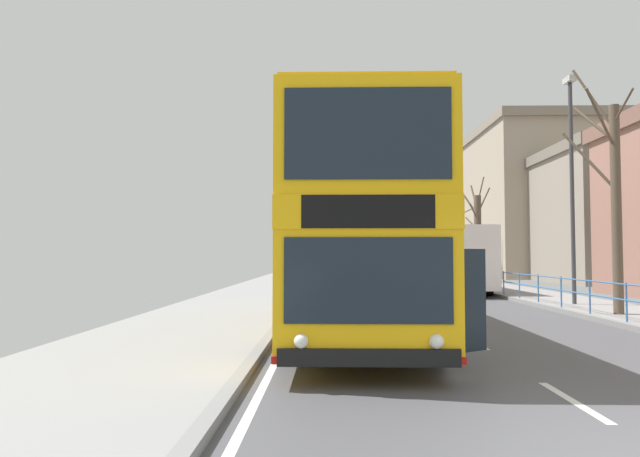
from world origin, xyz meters
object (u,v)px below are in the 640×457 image
at_px(background_bus_far_lane, 444,258).
at_px(background_building_01, 615,215).
at_px(bare_tree_far_00, 478,235).
at_px(double_decker_bus_main, 354,234).
at_px(bare_tree_far_02, 454,237).
at_px(bare_tree_far_01, 614,199).
at_px(background_building_02, 528,203).
at_px(street_lamp_far_side, 572,172).

xyz_separation_m(background_bus_far_lane, background_building_01, (13.47, 9.69, 2.81)).
bearing_deg(bare_tree_far_00, double_decker_bus_main, -111.21).
relative_size(bare_tree_far_02, background_building_01, 0.52).
relative_size(double_decker_bus_main, bare_tree_far_01, 1.45).
height_order(background_bus_far_lane, background_building_01, background_building_01).
distance_m(bare_tree_far_00, background_building_02, 18.78).
xyz_separation_m(bare_tree_far_00, background_building_02, (8.73, 16.27, 3.44)).
bearing_deg(bare_tree_far_00, bare_tree_far_01, -92.55).
distance_m(double_decker_bus_main, background_building_01, 31.75).
relative_size(bare_tree_far_01, bare_tree_far_02, 1.20).
bearing_deg(bare_tree_far_02, background_bus_far_lane, -104.18).
bearing_deg(bare_tree_far_01, bare_tree_far_02, 87.20).
bearing_deg(bare_tree_far_00, street_lamp_far_side, -92.24).
relative_size(bare_tree_far_01, background_building_01, 0.63).
bearing_deg(background_building_02, bare_tree_far_01, -105.46).
distance_m(bare_tree_far_02, background_building_01, 11.09).
height_order(bare_tree_far_00, bare_tree_far_01, bare_tree_far_01).
bearing_deg(background_bus_far_lane, bare_tree_far_02, 75.82).
bearing_deg(street_lamp_far_side, background_bus_far_lane, 106.52).
xyz_separation_m(double_decker_bus_main, street_lamp_far_side, (7.88, 6.90, 2.42)).
bearing_deg(background_building_02, bare_tree_far_02, -138.31).
bearing_deg(background_building_01, street_lamp_far_side, -120.09).
distance_m(background_bus_far_lane, bare_tree_far_00, 6.89).
bearing_deg(bare_tree_far_00, bare_tree_far_02, 86.70).
relative_size(double_decker_bus_main, background_bus_far_lane, 1.04).
xyz_separation_m(background_bus_far_lane, bare_tree_far_02, (3.76, 14.88, 1.55)).
height_order(bare_tree_far_01, bare_tree_far_02, bare_tree_far_01).
bearing_deg(street_lamp_far_side, bare_tree_far_01, -93.90).
height_order(background_bus_far_lane, bare_tree_far_02, bare_tree_far_02).
bearing_deg(bare_tree_far_00, background_building_02, 61.77).
distance_m(bare_tree_far_00, background_building_01, 11.00).
distance_m(bare_tree_far_01, background_building_02, 35.92).
xyz_separation_m(background_bus_far_lane, street_lamp_far_side, (2.66, -8.97, 3.02)).
distance_m(street_lamp_far_side, background_building_01, 21.57).
distance_m(bare_tree_far_00, bare_tree_far_02, 8.97).
xyz_separation_m(bare_tree_far_00, background_building_01, (10.23, 3.76, 1.49)).
distance_m(bare_tree_far_01, background_building_01, 24.63).
distance_m(background_bus_far_lane, background_building_02, 25.67).
height_order(double_decker_bus_main, background_bus_far_lane, double_decker_bus_main).
xyz_separation_m(street_lamp_far_side, bare_tree_far_00, (0.58, 14.91, -1.70)).
relative_size(background_bus_far_lane, bare_tree_far_00, 1.61).
bearing_deg(bare_tree_far_01, bare_tree_far_00, 87.45).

